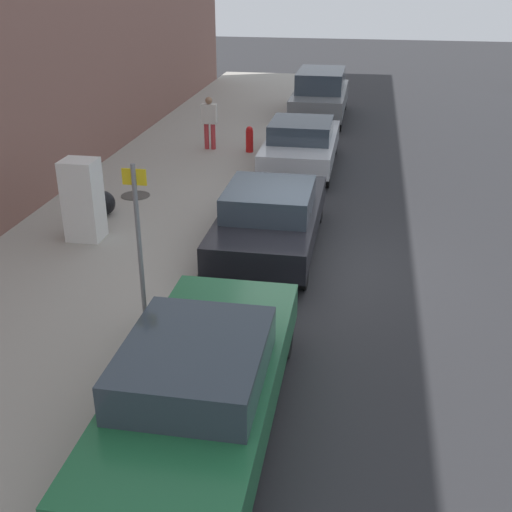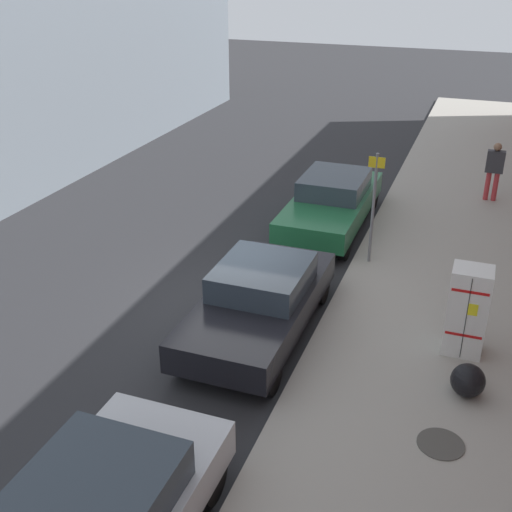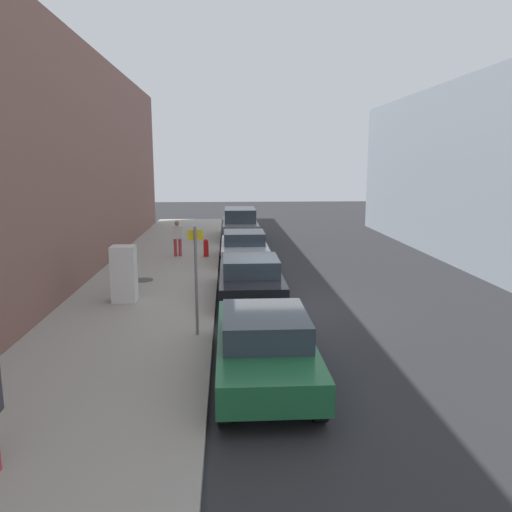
% 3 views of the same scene
% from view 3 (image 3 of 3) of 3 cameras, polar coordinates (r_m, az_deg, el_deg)
% --- Properties ---
extents(ground_plane, '(80.00, 80.00, 0.00)m').
position_cam_3_polar(ground_plane, '(14.94, 2.33, -5.74)').
color(ground_plane, '#28282B').
extents(sidewalk_slab, '(4.48, 44.00, 0.17)m').
position_cam_3_polar(sidewalk_slab, '(15.07, -13.23, -5.55)').
color(sidewalk_slab, '#9E998E').
rests_on(sidewalk_slab, ground).
extents(building_facade_near, '(2.35, 39.60, 8.35)m').
position_cam_3_polar(building_facade_near, '(15.48, -26.63, 9.40)').
color(building_facade_near, '#7F564C').
rests_on(building_facade_near, ground).
extents(discarded_refrigerator, '(0.69, 0.61, 1.66)m').
position_cam_3_polar(discarded_refrigerator, '(15.14, -14.84, -1.98)').
color(discarded_refrigerator, white).
rests_on(discarded_refrigerator, sidewalk_slab).
extents(manhole_cover, '(0.70, 0.70, 0.02)m').
position_cam_3_polar(manhole_cover, '(17.86, -12.77, -2.69)').
color(manhole_cover, '#47443F').
rests_on(manhole_cover, sidewalk_slab).
extents(street_sign_post, '(0.36, 0.07, 2.60)m').
position_cam_3_polar(street_sign_post, '(11.73, -6.87, -2.20)').
color(street_sign_post, slate).
rests_on(street_sign_post, sidewalk_slab).
extents(fire_hydrant, '(0.22, 0.22, 0.77)m').
position_cam_3_polar(fire_hydrant, '(21.83, -5.74, 0.96)').
color(fire_hydrant, red).
rests_on(fire_hydrant, sidewalk_slab).
extents(trash_bag, '(0.56, 0.56, 0.56)m').
position_cam_3_polar(trash_bag, '(16.55, -14.45, -2.85)').
color(trash_bag, black).
rests_on(trash_bag, sidewalk_slab).
extents(pedestrian_walking_far, '(0.45, 0.22, 1.56)m').
position_cam_3_polar(pedestrian_walking_far, '(21.96, -8.98, 2.26)').
color(pedestrian_walking_far, '#B73338').
rests_on(pedestrian_walking_far, sidewalk_slab).
extents(parked_sedan_green, '(1.83, 4.78, 1.39)m').
position_cam_3_polar(parked_sedan_green, '(9.97, 0.94, -9.85)').
color(parked_sedan_green, '#1E6038').
rests_on(parked_sedan_green, ground).
extents(parked_sedan_dark, '(1.88, 4.43, 1.39)m').
position_cam_3_polar(parked_sedan_dark, '(15.36, -0.63, -2.50)').
color(parked_sedan_dark, black).
rests_on(parked_sedan_dark, ground).
extents(parked_sedan_silver, '(1.88, 4.38, 1.39)m').
position_cam_3_polar(parked_sedan_silver, '(20.96, -1.38, 1.07)').
color(parked_sedan_silver, silver).
rests_on(parked_sedan_silver, ground).
extents(parked_suv_gray, '(1.85, 4.80, 1.76)m').
position_cam_3_polar(parked_suv_gray, '(27.23, -1.85, 3.69)').
color(parked_suv_gray, slate).
rests_on(parked_suv_gray, ground).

